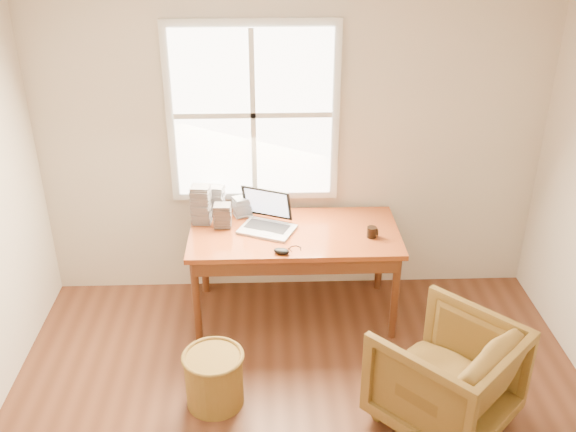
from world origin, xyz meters
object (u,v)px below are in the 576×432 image
(armchair, at_px, (445,375))
(cd_stack_a, at_px, (216,201))
(desk, at_px, (294,234))
(coffee_mug, at_px, (372,232))
(laptop, at_px, (267,213))
(wicker_stool, at_px, (214,379))

(armchair, distance_m, cd_stack_a, 2.20)
(desk, distance_m, coffee_mug, 0.59)
(desk, distance_m, laptop, 0.27)
(armchair, height_order, laptop, laptop)
(laptop, bearing_deg, coffee_mug, 14.58)
(armchair, bearing_deg, wicker_stool, -51.61)
(cd_stack_a, bearing_deg, wicker_stool, -88.39)
(laptop, xyz_separation_m, cd_stack_a, (-0.40, 0.29, -0.03))
(laptop, relative_size, coffee_mug, 5.21)
(desk, bearing_deg, wicker_stool, -119.70)
(desk, height_order, laptop, laptop)
(wicker_stool, distance_m, coffee_mug, 1.57)
(laptop, bearing_deg, wicker_stool, -85.95)
(desk, bearing_deg, coffee_mug, -10.78)
(desk, distance_m, wicker_stool, 1.27)
(laptop, bearing_deg, cd_stack_a, 167.87)
(laptop, bearing_deg, desk, 19.20)
(wicker_stool, relative_size, laptop, 0.89)
(armchair, xyz_separation_m, cd_stack_a, (-1.51, 1.51, 0.52))
(wicker_stool, bearing_deg, coffee_mug, 37.92)
(wicker_stool, distance_m, cd_stack_a, 1.48)
(desk, distance_m, cd_stack_a, 0.70)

